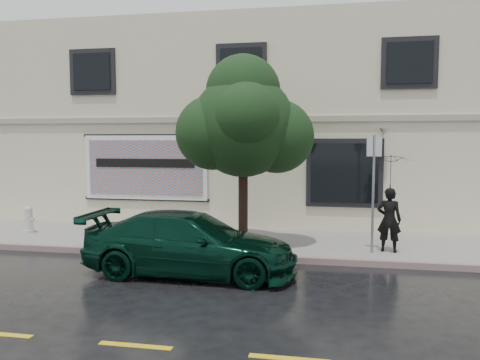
% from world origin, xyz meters
% --- Properties ---
extents(ground, '(90.00, 90.00, 0.00)m').
position_xyz_m(ground, '(0.00, 0.00, 0.00)').
color(ground, black).
rests_on(ground, ground).
extents(sidewalk, '(20.00, 3.50, 0.15)m').
position_xyz_m(sidewalk, '(0.00, 3.25, 0.07)').
color(sidewalk, '#9B9793').
rests_on(sidewalk, ground).
extents(curb, '(20.00, 0.18, 0.16)m').
position_xyz_m(curb, '(0.00, 1.50, 0.07)').
color(curb, slate).
rests_on(curb, ground).
extents(road_marking, '(19.00, 0.12, 0.01)m').
position_xyz_m(road_marking, '(0.00, -3.50, 0.01)').
color(road_marking, gold).
rests_on(road_marking, ground).
extents(building, '(20.00, 8.12, 7.00)m').
position_xyz_m(building, '(0.00, 9.00, 3.50)').
color(building, beige).
rests_on(building, ground).
extents(billboard, '(4.30, 0.16, 2.20)m').
position_xyz_m(billboard, '(-3.20, 4.92, 2.05)').
color(billboard, white).
rests_on(billboard, ground).
extents(car, '(4.72, 2.15, 1.36)m').
position_xyz_m(car, '(-0.26, 0.16, 0.68)').
color(car, black).
rests_on(car, ground).
extents(pedestrian, '(0.66, 0.50, 1.62)m').
position_xyz_m(pedestrian, '(4.22, 2.45, 0.96)').
color(pedestrian, black).
rests_on(pedestrian, sidewalk).
extents(umbrella, '(1.37, 1.37, 0.77)m').
position_xyz_m(umbrella, '(4.22, 2.45, 2.16)').
color(umbrella, black).
rests_on(umbrella, pedestrian).
extents(street_tree, '(2.64, 2.64, 4.49)m').
position_xyz_m(street_tree, '(0.56, 2.20, 3.31)').
color(street_tree, black).
rests_on(street_tree, sidewalk).
extents(fire_hydrant, '(0.34, 0.31, 0.82)m').
position_xyz_m(fire_hydrant, '(-6.18, 3.00, 0.55)').
color(fire_hydrant, beige).
rests_on(fire_hydrant, sidewalk).
extents(sign_pole, '(0.35, 0.11, 2.92)m').
position_xyz_m(sign_pole, '(3.80, 2.25, 1.88)').
color(sign_pole, gray).
rests_on(sign_pole, sidewalk).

